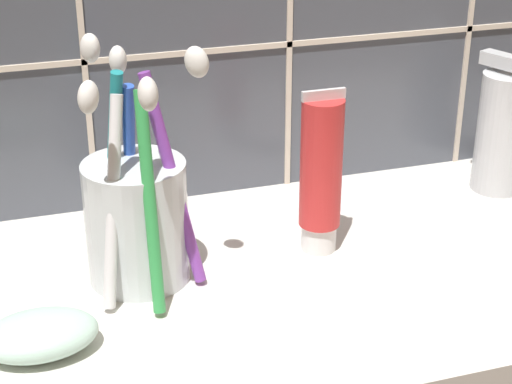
# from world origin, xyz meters

# --- Properties ---
(sink_counter) EXTENTS (0.72, 0.32, 0.02)m
(sink_counter) POSITION_xyz_m (0.00, 0.00, 0.01)
(sink_counter) COLOR silver
(sink_counter) RESTS_ON ground
(toothbrush_cup) EXTENTS (0.10, 0.12, 0.19)m
(toothbrush_cup) POSITION_xyz_m (-0.15, 0.02, 0.08)
(toothbrush_cup) COLOR silver
(toothbrush_cup) RESTS_ON sink_counter
(toothpaste_tube) EXTENTS (0.04, 0.03, 0.14)m
(toothpaste_tube) POSITION_xyz_m (-0.00, 0.03, 0.09)
(toothpaste_tube) COLOR white
(toothpaste_tube) RESTS_ON sink_counter
(sink_faucet) EXTENTS (0.07, 0.12, 0.13)m
(sink_faucet) POSITION_xyz_m (0.21, 0.08, 0.08)
(sink_faucet) COLOR silver
(sink_faucet) RESTS_ON sink_counter
(soap_bar) EXTENTS (0.08, 0.05, 0.03)m
(soap_bar) POSITION_xyz_m (-0.23, -0.05, 0.03)
(soap_bar) COLOR silver
(soap_bar) RESTS_ON sink_counter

